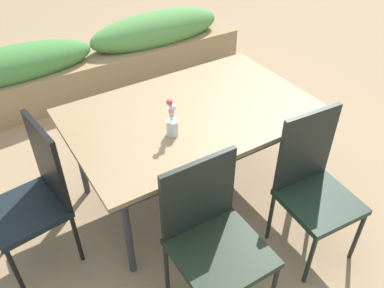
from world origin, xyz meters
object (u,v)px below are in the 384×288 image
at_px(chair_end_left, 36,193).
at_px(flower_vase, 172,122).
at_px(planter_box, 94,61).
at_px(dining_table, 192,117).
at_px(chair_near_right, 313,181).
at_px(chair_near_left, 212,233).

distance_m(chair_end_left, flower_vase, 0.93).
bearing_deg(planter_box, chair_end_left, -119.42).
relative_size(dining_table, chair_near_right, 1.69).
relative_size(chair_near_right, planter_box, 0.29).
height_order(dining_table, planter_box, dining_table).
xyz_separation_m(chair_near_right, planter_box, (-0.42, 2.72, -0.21)).
bearing_deg(chair_near_right, chair_end_left, -24.63).
height_order(chair_end_left, planter_box, chair_end_left).
height_order(dining_table, flower_vase, flower_vase).
height_order(chair_near_right, chair_end_left, chair_near_right).
bearing_deg(flower_vase, chair_end_left, 168.76).
xyz_separation_m(chair_end_left, planter_box, (1.07, 1.89, -0.21)).
relative_size(chair_near_right, chair_end_left, 1.01).
xyz_separation_m(flower_vase, planter_box, (0.21, 2.07, -0.51)).
bearing_deg(flower_vase, planter_box, 84.29).
height_order(chair_near_left, flower_vase, flower_vase).
relative_size(chair_end_left, flower_vase, 3.83).
distance_m(dining_table, chair_end_left, 1.12).
bearing_deg(chair_near_left, dining_table, -114.76).
height_order(dining_table, chair_near_left, chair_near_left).
relative_size(chair_near_left, chair_end_left, 0.97).
bearing_deg(chair_end_left, chair_near_right, -126.19).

